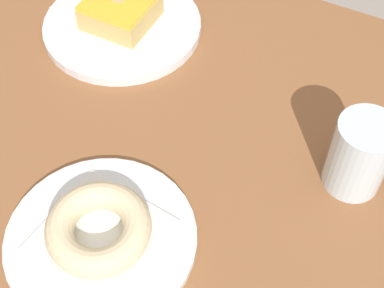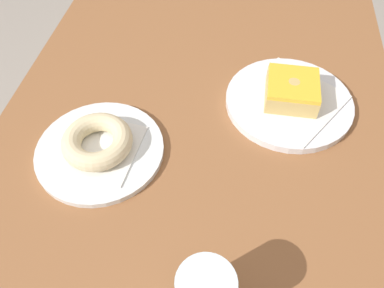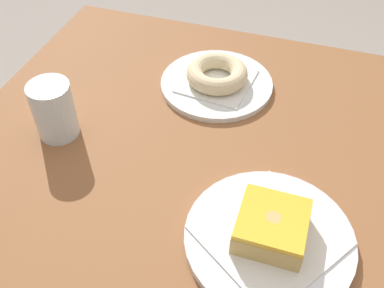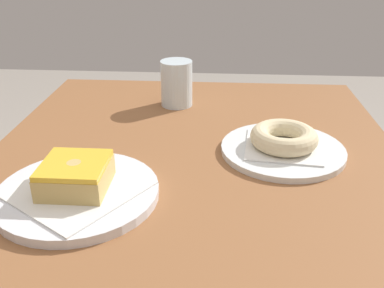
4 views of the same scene
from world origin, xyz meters
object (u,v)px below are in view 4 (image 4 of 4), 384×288
object	(u,v)px
plate_sugar_ring	(283,150)
donut_sugar_ring	(284,137)
water_glass	(177,83)
plate_glazed_square	(78,193)
donut_glazed_square	(75,175)

from	to	relation	value
plate_sugar_ring	donut_sugar_ring	bearing A→B (deg)	0.00
plate_sugar_ring	water_glass	bearing A→B (deg)	-136.91
plate_glazed_square	donut_glazed_square	bearing A→B (deg)	0.00
plate_glazed_square	donut_sugar_ring	bearing A→B (deg)	117.60
plate_sugar_ring	water_glass	world-z (taller)	water_glass
donut_sugar_ring	donut_glazed_square	world-z (taller)	donut_glazed_square
water_glass	donut_glazed_square	bearing A→B (deg)	-15.26
donut_glazed_square	water_glass	bearing A→B (deg)	164.74
water_glass	plate_sugar_ring	bearing A→B (deg)	43.09
donut_sugar_ring	plate_glazed_square	xyz separation A→B (m)	(0.17, -0.32, -0.02)
plate_sugar_ring	plate_glazed_square	world-z (taller)	plate_glazed_square
plate_glazed_square	plate_sugar_ring	bearing A→B (deg)	117.60
donut_sugar_ring	donut_glazed_square	distance (m)	0.36
donut_sugar_ring	water_glass	bearing A→B (deg)	-136.91
plate_sugar_ring	donut_sugar_ring	world-z (taller)	donut_sugar_ring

